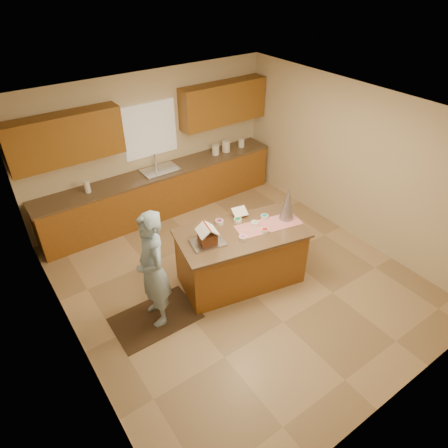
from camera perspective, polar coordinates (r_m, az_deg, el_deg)
The scene contains 28 objects.
floor at distance 6.56m, azimuth 1.74°, elevation -7.73°, with size 5.50×5.50×0.00m, color tan.
ceiling at distance 5.14m, azimuth 2.28°, elevation 15.08°, with size 5.50×5.50×0.00m, color silver.
wall_back at distance 7.84m, azimuth -10.38°, elevation 11.08°, with size 5.50×5.50×0.00m, color beige.
wall_front at distance 4.39m, azimuth 24.67°, elevation -13.87°, with size 5.50×5.50×0.00m, color beige.
wall_left at distance 4.94m, azimuth -22.13°, elevation -6.89°, with size 5.50×5.50×0.00m, color beige.
wall_right at distance 7.34m, azimuth 17.97°, elevation 8.21°, with size 5.50×5.50×0.00m, color beige.
stone_accent at distance 4.42m, azimuth -18.60°, elevation -13.63°, with size 2.50×2.50×0.00m, color gray.
window_curtain at distance 7.71m, azimuth -10.51°, elevation 13.05°, with size 1.05×0.03×1.00m, color white.
back_counter_base at distance 8.01m, azimuth -8.75°, elevation 4.45°, with size 4.80×0.60×0.88m, color #94551E.
back_counter_top at distance 7.79m, azimuth -9.04°, elevation 7.37°, with size 4.85×0.63×0.04m, color brown.
upper_cabinet_left at distance 7.03m, azimuth -21.71°, elevation 11.22°, with size 1.85×0.35×0.80m, color brown.
upper_cabinet_right at distance 8.23m, azimuth -0.11°, elevation 16.85°, with size 1.85×0.35×0.80m, color brown.
sink at distance 7.79m, azimuth -9.04°, elevation 7.30°, with size 0.70×0.45×0.12m, color silver.
faucet at distance 7.86m, azimuth -9.76°, elevation 8.88°, with size 0.03×0.03×0.28m, color silver.
island_base at distance 6.25m, azimuth 2.38°, elevation -4.79°, with size 1.84×0.92×0.90m, color #94551E.
island_top at distance 5.97m, azimuth 2.49°, elevation -1.32°, with size 1.92×1.00×0.04m, color brown.
table_runner at distance 6.13m, azimuth 6.37°, elevation -0.13°, with size 1.02×0.37×0.01m, color red.
baking_tray at distance 5.73m, azimuth -2.36°, elevation -2.64°, with size 0.47×0.35×0.03m, color silver.
cookbook at distance 6.24m, azimuth 2.26°, elevation 1.76°, with size 0.22×0.02×0.18m, color white.
tinsel_tree at distance 6.17m, azimuth 9.05°, elevation 2.94°, with size 0.22×0.22×0.56m, color silver.
rug at distance 6.03m, azimuth -9.71°, elevation -13.06°, with size 1.20×0.78×0.01m, color black.
boy at distance 5.43m, azimuth -10.15°, elevation -6.51°, with size 0.64×0.42×1.77m, color #8EAECA.
canister_a at distance 8.30m, azimuth -1.21°, elevation 10.52°, with size 0.15×0.15×0.20m, color white.
canister_b at distance 8.43m, azimuth 0.29°, elevation 11.05°, with size 0.16×0.16×0.24m, color white.
canister_c at distance 8.66m, azimuth 2.49°, elevation 11.49°, with size 0.13×0.13×0.18m, color white.
paper_towel at distance 7.31m, azimuth -18.93°, elevation 5.05°, with size 0.10×0.10×0.22m, color white.
gingerbread_house at distance 5.66m, azimuth -2.38°, elevation -1.67°, with size 0.33×0.34×0.29m.
candy_bowls at distance 6.06m, azimuth 3.35°, elevation -0.13°, with size 0.78×0.70×0.06m.
Camera 1 is at (-2.94, -3.84, 4.42)m, focal length 32.07 mm.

